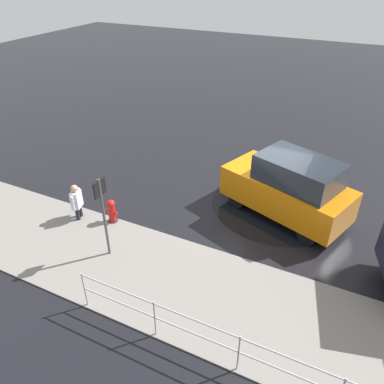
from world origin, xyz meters
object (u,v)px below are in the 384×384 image
Objects in this scene: moving_hatchback at (289,187)px; sign_post at (103,207)px; fire_hydrant at (112,211)px; pedestrian at (77,200)px.

moving_hatchback is 5.57m from sign_post.
moving_hatchback is at bearing -150.22° from fire_hydrant.
moving_hatchback is 5.45m from fire_hydrant.
sign_post is at bearing 45.29° from moving_hatchback.
pedestrian is 0.51× the size of sign_post.
sign_post is at bearing 152.82° from pedestrian.
moving_hatchback reaches higher than pedestrian.
moving_hatchback is 3.48× the size of pedestrian.
pedestrian is at bearing -27.18° from sign_post.
pedestrian is (1.04, 0.31, 0.28)m from fire_hydrant.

